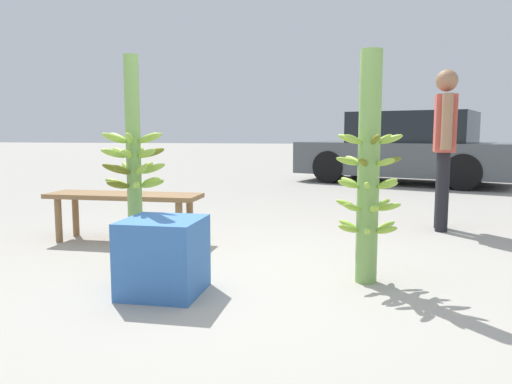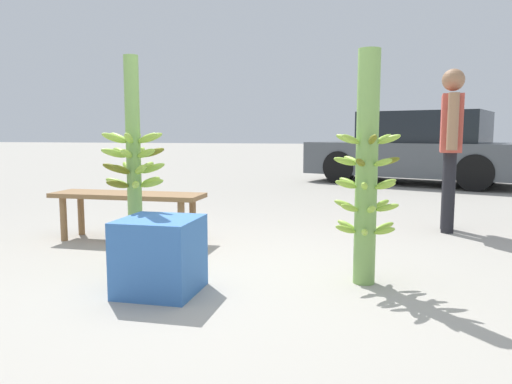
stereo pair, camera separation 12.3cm
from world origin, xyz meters
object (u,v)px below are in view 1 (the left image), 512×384
Objects in this scene: market_bench at (124,201)px; parked_car at (407,149)px; banana_stalk_left at (134,163)px; banana_stalk_center at (368,172)px; vendor_person at (444,136)px; produce_crate at (163,256)px.

parked_car reaches higher than market_bench.
banana_stalk_left is 1.01× the size of banana_stalk_center.
market_bench is (-2.89, -1.11, -0.57)m from vendor_person.
market_bench is 6.67m from parked_car.
parked_car is 7.57m from produce_crate.
market_bench is at bearing 173.29° from parked_car.
vendor_person is at bearing 21.31° from market_bench.
parked_car is (3.01, 5.94, 0.28)m from market_bench.
banana_stalk_left reaches higher than produce_crate.
parked_car reaches higher than produce_crate.
banana_stalk_left is at bearing -179.74° from banana_stalk_center.
banana_stalk_center is 6.84m from parked_car.
produce_crate is at bearing -49.99° from banana_stalk_left.
market_bench is 0.32× the size of parked_car.
banana_stalk_center is at bearing -21.48° from market_bench.
market_bench is (-0.50, 0.85, -0.40)m from banana_stalk_left.
produce_crate is at bearing -176.13° from parked_car.
banana_stalk_left is 1.09× the size of market_bench.
vendor_person is 4.84m from parked_car.
banana_stalk_left reaches higher than parked_car.
banana_stalk_left is 1.06m from market_bench.
banana_stalk_left is 1.61m from banana_stalk_center.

